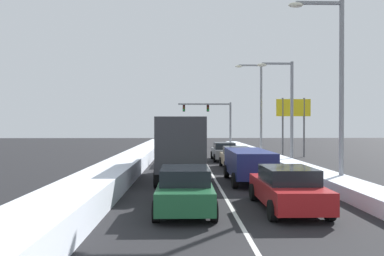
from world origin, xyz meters
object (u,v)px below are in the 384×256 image
object	(u,v)px
suv_navy_right_lane_second	(249,163)
sedan_green_center_lane_nearest	(185,189)
sedan_silver_center_lane_fourth	(184,148)
box_truck_center_lane_second	(181,145)
sedan_red_right_lane_nearest	(287,188)
traffic_light_gantry	(214,114)
suv_charcoal_center_lane_third	(186,150)
street_lamp_right_far	(258,101)
roadside_sign_right	(293,114)
sedan_tan_right_lane_third	(236,158)
street_lamp_right_near	(335,77)
sedan_gray_right_lane_fourth	(224,151)
street_lamp_right_mid	(287,103)

from	to	relation	value
suv_navy_right_lane_second	sedan_green_center_lane_nearest	distance (m)	6.92
sedan_silver_center_lane_fourth	box_truck_center_lane_second	bearing A→B (deg)	-90.44
sedan_red_right_lane_nearest	box_truck_center_lane_second	xyz separation A→B (m)	(-3.77, 6.94, 1.14)
box_truck_center_lane_second	traffic_light_gantry	world-z (taller)	traffic_light_gantry
suv_charcoal_center_lane_third	traffic_light_gantry	size ratio (longest dim) A/B	0.65
sedan_red_right_lane_nearest	street_lamp_right_far	world-z (taller)	street_lamp_right_far
box_truck_center_lane_second	suv_charcoal_center_lane_third	distance (m)	8.82
sedan_red_right_lane_nearest	roadside_sign_right	distance (m)	22.13
sedan_silver_center_lane_fourth	street_lamp_right_far	world-z (taller)	street_lamp_right_far
traffic_light_gantry	sedan_green_center_lane_nearest	bearing A→B (deg)	-96.26
sedan_red_right_lane_nearest	suv_charcoal_center_lane_third	xyz separation A→B (m)	(-3.49, 15.71, 0.25)
sedan_tan_right_lane_third	sedan_green_center_lane_nearest	distance (m)	12.51
roadside_sign_right	sedan_tan_right_lane_third	bearing A→B (deg)	-126.61
sedan_silver_center_lane_fourth	street_lamp_right_near	distance (m)	19.69
sedan_gray_right_lane_fourth	street_lamp_right_mid	xyz separation A→B (m)	(4.09, -4.30, 3.82)
street_lamp_right_near	street_lamp_right_mid	bearing A→B (deg)	88.04
suv_navy_right_lane_second	traffic_light_gantry	distance (m)	32.77
suv_navy_right_lane_second	suv_charcoal_center_lane_third	world-z (taller)	same
sedan_red_right_lane_nearest	roadside_sign_right	size ratio (longest dim) A/B	0.82
box_truck_center_lane_second	traffic_light_gantry	size ratio (longest dim) A/B	0.95
suv_navy_right_lane_second	street_lamp_right_mid	xyz separation A→B (m)	(4.12, 7.52, 3.57)
sedan_tan_right_lane_third	sedan_gray_right_lane_fourth	bearing A→B (deg)	91.82
sedan_green_center_lane_nearest	box_truck_center_lane_second	bearing A→B (deg)	91.51
traffic_light_gantry	suv_charcoal_center_lane_third	bearing A→B (deg)	-100.24
sedan_gray_right_lane_fourth	box_truck_center_lane_second	distance (m)	11.52
box_truck_center_lane_second	street_lamp_right_far	xyz separation A→B (m)	(7.37, 15.72, 3.41)
sedan_tan_right_lane_third	traffic_light_gantry	bearing A→B (deg)	88.49
sedan_silver_center_lane_fourth	traffic_light_gantry	size ratio (longest dim) A/B	0.60
suv_charcoal_center_lane_third	street_lamp_right_near	world-z (taller)	street_lamp_right_near
sedan_green_center_lane_nearest	suv_charcoal_center_lane_third	world-z (taller)	suv_charcoal_center_lane_third
box_truck_center_lane_second	sedan_tan_right_lane_third	bearing A→B (deg)	53.49
sedan_green_center_lane_nearest	suv_charcoal_center_lane_third	xyz separation A→B (m)	(0.10, 15.75, 0.25)
sedan_tan_right_lane_third	sedan_green_center_lane_nearest	size ratio (longest dim) A/B	1.00
sedan_red_right_lane_nearest	sedan_silver_center_lane_fourth	size ratio (longest dim) A/B	1.00
sedan_gray_right_lane_fourth	street_lamp_right_near	distance (m)	14.65
sedan_tan_right_lane_third	sedan_green_center_lane_nearest	xyz separation A→B (m)	(-3.54, -12.00, 0.00)
sedan_gray_right_lane_fourth	street_lamp_right_far	bearing A→B (deg)	51.42
street_lamp_right_mid	sedan_gray_right_lane_fourth	bearing A→B (deg)	133.54
sedan_gray_right_lane_fourth	traffic_light_gantry	xyz separation A→B (m)	(0.89, 20.75, 3.73)
traffic_light_gantry	street_lamp_right_mid	distance (m)	25.25
street_lamp_right_mid	roadside_sign_right	bearing A→B (deg)	69.61
sedan_red_right_lane_nearest	box_truck_center_lane_second	distance (m)	7.98
sedan_tan_right_lane_third	street_lamp_right_near	bearing A→B (deg)	-64.53
suv_charcoal_center_lane_third	sedan_red_right_lane_nearest	bearing A→B (deg)	-77.49
sedan_gray_right_lane_fourth	sedan_green_center_lane_nearest	xyz separation A→B (m)	(-3.35, -17.89, 0.00)
sedan_silver_center_lane_fourth	sedan_tan_right_lane_third	bearing A→B (deg)	-70.62
street_lamp_right_mid	street_lamp_right_far	xyz separation A→B (m)	(-0.25, 9.11, 0.72)
sedan_tan_right_lane_third	box_truck_center_lane_second	world-z (taller)	box_truck_center_lane_second
sedan_tan_right_lane_third	traffic_light_gantry	world-z (taller)	traffic_light_gantry
sedan_tan_right_lane_third	sedan_gray_right_lane_fourth	xyz separation A→B (m)	(-0.19, 5.88, 0.00)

